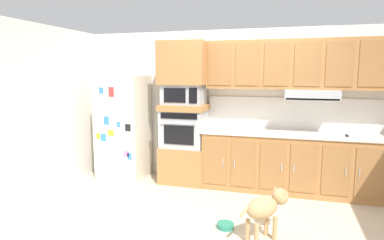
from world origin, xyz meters
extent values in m
plane|color=beige|center=(0.00, 0.00, 0.00)|extent=(9.60, 9.60, 0.00)
cube|color=silver|center=(0.00, 1.11, 1.25)|extent=(6.20, 0.12, 2.50)
cube|color=silver|center=(-2.80, 0.00, 1.25)|extent=(0.12, 7.10, 2.50)
cube|color=silver|center=(-2.02, 0.68, 0.88)|extent=(0.76, 0.70, 1.76)
cylinder|color=silver|center=(-1.69, 0.31, 0.98)|extent=(0.02, 0.02, 1.10)
cube|color=white|center=(-2.13, 0.33, 0.33)|extent=(0.09, 0.01, 0.14)
cube|color=red|center=(-2.04, 0.33, 1.50)|extent=(0.09, 0.01, 0.16)
cube|color=gold|center=(-2.30, 0.33, 0.78)|extent=(0.07, 0.01, 0.10)
cube|color=black|center=(-1.76, 0.33, 0.94)|extent=(0.09, 0.01, 0.11)
cube|color=#337FDB|center=(-2.21, 0.33, 0.76)|extent=(0.10, 0.01, 0.12)
cube|color=#337FDB|center=(-2.21, 0.33, 1.52)|extent=(0.08, 0.01, 0.10)
cube|color=#337FDB|center=(-2.14, 0.33, 1.04)|extent=(0.09, 0.01, 0.14)
cube|color=#337FDB|center=(-1.73, 0.33, 0.47)|extent=(0.10, 0.01, 0.11)
cube|color=gold|center=(-2.07, 0.33, 0.84)|extent=(0.10, 0.01, 0.09)
cube|color=#337FDB|center=(-1.93, 0.33, 0.99)|extent=(0.06, 0.01, 0.09)
cube|color=pink|center=(-1.80, 0.33, 0.51)|extent=(0.10, 0.01, 0.09)
cube|color=#A8703D|center=(-0.95, 0.75, 0.30)|extent=(0.74, 0.62, 0.60)
cube|color=#A8AAAF|center=(-0.95, 0.75, 0.90)|extent=(0.70, 0.58, 0.60)
cube|color=black|center=(-0.95, 0.45, 0.84)|extent=(0.49, 0.01, 0.30)
cube|color=black|center=(-0.95, 0.45, 1.14)|extent=(0.60, 0.01, 0.09)
cylinder|color=#A8AAAF|center=(-0.95, 0.43, 1.03)|extent=(0.56, 0.02, 0.02)
cube|color=#A8703D|center=(-0.95, 0.75, 1.25)|extent=(0.74, 0.62, 0.10)
cube|color=#A8AAAF|center=(-0.95, 0.75, 1.46)|extent=(0.64, 0.53, 0.32)
cube|color=black|center=(-1.02, 0.48, 1.46)|extent=(0.35, 0.01, 0.22)
cube|color=black|center=(-0.72, 0.48, 1.46)|extent=(0.13, 0.01, 0.24)
cube|color=#A8703D|center=(-0.95, 0.75, 1.96)|extent=(0.74, 0.62, 0.68)
cube|color=#A8703D|center=(0.92, 0.75, 0.44)|extent=(3.00, 0.60, 0.88)
cube|color=#9A6738|center=(-0.36, 0.44, 0.46)|extent=(0.36, 0.01, 0.70)
cylinder|color=#BCBCC1|center=(-0.24, 0.43, 0.46)|extent=(0.01, 0.01, 0.12)
cube|color=#9A6738|center=(0.06, 0.44, 0.46)|extent=(0.36, 0.01, 0.70)
cylinder|color=#BCBCC1|center=(-0.06, 0.43, 0.46)|extent=(0.01, 0.01, 0.12)
cube|color=#9A6738|center=(0.49, 0.44, 0.46)|extent=(0.36, 0.01, 0.70)
cylinder|color=#BCBCC1|center=(0.62, 0.43, 0.46)|extent=(0.01, 0.01, 0.12)
cube|color=#9A6738|center=(0.92, 0.44, 0.46)|extent=(0.36, 0.01, 0.70)
cylinder|color=#BCBCC1|center=(0.79, 0.43, 0.46)|extent=(0.01, 0.01, 0.12)
cube|color=#9A6738|center=(1.35, 0.44, 0.46)|extent=(0.36, 0.01, 0.70)
cylinder|color=#BCBCC1|center=(1.48, 0.43, 0.46)|extent=(0.01, 0.01, 0.12)
cube|color=#9A6738|center=(1.78, 0.44, 0.46)|extent=(0.36, 0.01, 0.70)
cylinder|color=#BCBCC1|center=(1.65, 0.43, 0.46)|extent=(0.01, 0.01, 0.12)
cube|color=beige|center=(0.92, 0.75, 0.90)|extent=(3.04, 0.64, 0.04)
cube|color=white|center=(0.92, 1.04, 1.17)|extent=(3.04, 0.02, 0.50)
cube|color=#A8703D|center=(0.92, 0.88, 1.93)|extent=(3.00, 0.34, 0.74)
cube|color=#A8AAAF|center=(1.01, 0.81, 1.49)|extent=(0.76, 0.48, 0.14)
cube|color=black|center=(1.01, 0.59, 1.43)|extent=(0.72, 0.04, 0.02)
cube|color=#9A6738|center=(-0.36, 0.70, 1.93)|extent=(0.36, 0.01, 0.63)
cube|color=#9A6738|center=(0.06, 0.70, 1.93)|extent=(0.36, 0.01, 0.63)
cube|color=#9A6738|center=(0.49, 0.70, 1.93)|extent=(0.36, 0.01, 0.63)
cube|color=#9A6738|center=(0.92, 0.70, 1.93)|extent=(0.36, 0.01, 0.63)
cube|color=#9A6738|center=(1.35, 0.70, 1.93)|extent=(0.36, 0.01, 0.63)
cube|color=#9A6738|center=(1.78, 0.70, 1.93)|extent=(0.36, 0.01, 0.63)
cylinder|color=black|center=(1.49, 0.62, 0.93)|extent=(0.04, 0.10, 0.03)
cylinder|color=silver|center=(1.60, 0.63, 0.93)|extent=(0.02, 0.12, 0.01)
ellipsoid|color=tan|center=(0.46, -0.94, 0.38)|extent=(0.44, 0.46, 0.23)
sphere|color=tan|center=(0.64, -0.72, 0.44)|extent=(0.19, 0.19, 0.19)
ellipsoid|color=olive|center=(0.69, -0.65, 0.42)|extent=(0.12, 0.13, 0.07)
cone|color=tan|center=(0.58, -0.69, 0.52)|extent=(0.05, 0.05, 0.06)
cone|color=tan|center=(0.68, -0.77, 0.52)|extent=(0.05, 0.05, 0.06)
cylinder|color=tan|center=(0.29, -1.14, 0.40)|extent=(0.11, 0.12, 0.11)
cylinder|color=tan|center=(0.50, -0.79, 0.13)|extent=(0.05, 0.05, 0.26)
cylinder|color=tan|center=(0.60, -0.87, 0.13)|extent=(0.05, 0.05, 0.26)
cylinder|color=tan|center=(0.32, -1.01, 0.13)|extent=(0.05, 0.05, 0.26)
cylinder|color=tan|center=(0.42, -1.09, 0.13)|extent=(0.05, 0.05, 0.26)
cylinder|color=#267F66|center=(0.03, -0.75, 0.03)|extent=(0.20, 0.20, 0.06)
cylinder|color=brown|center=(0.03, -0.75, 0.04)|extent=(0.15, 0.15, 0.03)
camera|label=1|loc=(0.68, -4.40, 1.81)|focal=31.11mm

